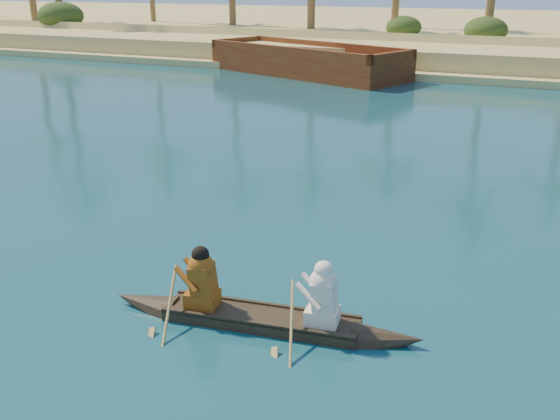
% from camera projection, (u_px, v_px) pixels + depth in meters
% --- Properties ---
extents(sandy_embankment, '(150.00, 51.00, 1.50)m').
position_uv_depth(sandy_embankment, '(422.00, 31.00, 53.64)').
color(sandy_embankment, tan).
rests_on(sandy_embankment, ground).
extents(shrub_cluster, '(100.00, 6.00, 2.40)m').
position_uv_depth(shrub_cluster, '(372.00, 37.00, 40.23)').
color(shrub_cluster, '#263A15').
rests_on(shrub_cluster, ground).
extents(canoe, '(4.72, 1.26, 1.29)m').
position_uv_depth(canoe, '(261.00, 309.00, 8.99)').
color(canoe, '#31291B').
rests_on(canoe, ground).
extents(barge_mid, '(11.57, 7.28, 1.83)m').
position_uv_depth(barge_mid, '(307.00, 62.00, 32.59)').
color(barge_mid, brown).
rests_on(barge_mid, ground).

